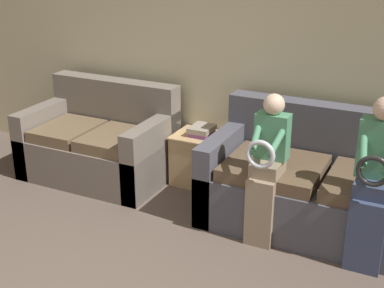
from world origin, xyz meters
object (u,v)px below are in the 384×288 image
object	(u,v)px
child_right_seated	(375,178)
book_stack	(202,130)
side_shelf	(201,158)
couch_side	(100,144)
child_left_seated	(267,163)
couch_main	(327,189)

from	to	relation	value
child_right_seated	book_stack	distance (m)	1.86
child_right_seated	side_shelf	xyz separation A→B (m)	(-1.71, 0.71, -0.44)
couch_side	child_left_seated	world-z (taller)	child_left_seated
side_shelf	couch_side	bearing A→B (deg)	-164.48
couch_side	side_shelf	world-z (taller)	couch_side
couch_side	book_stack	bearing A→B (deg)	16.14
child_left_seated	side_shelf	xyz separation A→B (m)	(-0.90, 0.72, -0.41)
couch_main	couch_side	world-z (taller)	couch_main
child_left_seated	side_shelf	distance (m)	1.22
couch_main	side_shelf	xyz separation A→B (m)	(-1.30, 0.30, -0.08)
couch_main	book_stack	world-z (taller)	couch_main
couch_main	child_right_seated	size ratio (longest dim) A/B	1.56
child_left_seated	couch_main	bearing A→B (deg)	45.91
couch_main	child_left_seated	xyz separation A→B (m)	(-0.40, -0.41, 0.33)
child_left_seated	book_stack	bearing A→B (deg)	141.00
child_right_seated	couch_side	bearing A→B (deg)	170.92
couch_main	side_shelf	distance (m)	1.34
couch_side	child_right_seated	bearing A→B (deg)	-9.08
couch_side	child_left_seated	distance (m)	1.98
couch_main	book_stack	size ratio (longest dim) A/B	7.63
couch_main	side_shelf	bearing A→B (deg)	166.93
couch_main	side_shelf	world-z (taller)	couch_main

